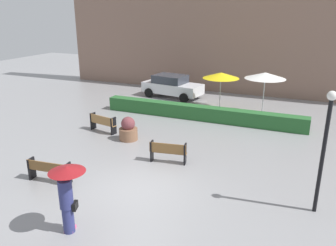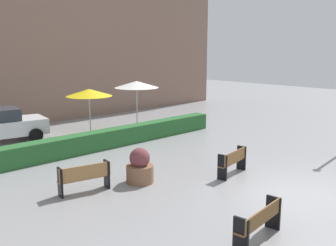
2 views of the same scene
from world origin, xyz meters
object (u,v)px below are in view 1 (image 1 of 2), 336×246
pedestrian_with_umbrella (67,190)px  parked_car (172,86)px  bench_mid_center (168,151)px  bench_near_left (49,170)px  patio_umbrella_white (265,76)px  lamp_post (325,140)px  bench_far_left (102,122)px  patio_umbrella_yellow (221,75)px  planter_pot (128,130)px

pedestrian_with_umbrella → parked_car: pedestrian_with_umbrella is taller
bench_mid_center → bench_near_left: bearing=-136.1°
pedestrian_with_umbrella → patio_umbrella_white: size_ratio=0.80×
bench_mid_center → lamp_post: 6.06m
lamp_post → patio_umbrella_white: bearing=107.5°
bench_mid_center → patio_umbrella_white: patio_umbrella_white is taller
bench_near_left → patio_umbrella_white: size_ratio=0.66×
lamp_post → bench_near_left: bearing=-169.0°
bench_far_left → patio_umbrella_yellow: size_ratio=0.70×
lamp_post → parked_car: (-9.65, 11.69, -1.54)m
bench_mid_center → bench_near_left: 4.61m
patio_umbrella_yellow → planter_pot: bearing=-110.7°
pedestrian_with_umbrella → lamp_post: size_ratio=0.53×
lamp_post → bench_mid_center: bearing=165.3°
bench_near_left → patio_umbrella_white: patio_umbrella_white is taller
bench_near_left → bench_far_left: bench_far_left is taller
bench_near_left → bench_far_left: (-1.21, 5.29, 0.02)m
lamp_post → patio_umbrella_white: (-3.05, 9.67, 0.02)m
bench_mid_center → parked_car: 11.01m
pedestrian_with_umbrella → lamp_post: lamp_post is taller
lamp_post → pedestrian_with_umbrella: bearing=-148.8°
patio_umbrella_yellow → bench_mid_center: bearing=-89.1°
patio_umbrella_yellow → parked_car: patio_umbrella_yellow is taller
bench_near_left → parked_car: parked_car is taller
bench_mid_center → planter_pot: bearing=149.4°
patio_umbrella_white → pedestrian_with_umbrella: bearing=-103.6°
patio_umbrella_white → parked_car: (-6.60, 2.02, -1.56)m
bench_mid_center → bench_far_left: size_ratio=0.96×
bench_near_left → pedestrian_with_umbrella: pedestrian_with_umbrella is taller
patio_umbrella_white → parked_car: patio_umbrella_white is taller
bench_near_left → patio_umbrella_yellow: bearing=74.9°
bench_mid_center → bench_near_left: (-3.32, -3.19, -0.02)m
lamp_post → patio_umbrella_yellow: 11.57m
bench_near_left → patio_umbrella_white: bearing=62.8°
planter_pot → patio_umbrella_white: 8.65m
bench_near_left → planter_pot: 4.86m
bench_mid_center → pedestrian_with_umbrella: bearing=-97.9°
planter_pot → patio_umbrella_yellow: 7.61m
bench_near_left → planter_pot: planter_pot is taller
bench_mid_center → bench_far_left: bench_far_left is taller
bench_far_left → patio_umbrella_white: bearing=40.8°
bench_mid_center → patio_umbrella_yellow: (-0.14, 8.59, 1.62)m
planter_pot → parked_car: (-1.30, 8.59, 0.32)m
pedestrian_with_umbrella → patio_umbrella_yellow: (0.59, 13.88, 0.79)m
bench_far_left → planter_pot: bearing=-14.7°
lamp_post → patio_umbrella_yellow: lamp_post is taller
bench_far_left → patio_umbrella_white: patio_umbrella_white is taller
bench_mid_center → pedestrian_with_umbrella: (-0.73, -5.29, 0.82)m
patio_umbrella_yellow → patio_umbrella_white: patio_umbrella_white is taller
pedestrian_with_umbrella → patio_umbrella_yellow: patio_umbrella_yellow is taller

